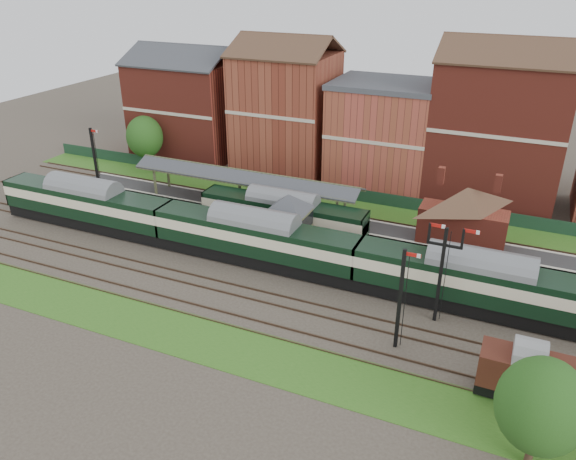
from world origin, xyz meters
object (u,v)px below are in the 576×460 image
at_px(signal_box, 289,222).
at_px(platform_railcar, 283,214).
at_px(dmu_train, 255,238).
at_px(semaphore_bracket, 442,269).

bearing_deg(signal_box, platform_railcar, 122.34).
relative_size(signal_box, platform_railcar, 0.35).
bearing_deg(dmu_train, platform_railcar, 91.00).
height_order(semaphore_bracket, dmu_train, semaphore_bracket).
bearing_deg(dmu_train, semaphore_bracket, -8.37).
bearing_deg(semaphore_bracket, signal_box, 159.08).
distance_m(semaphore_bracket, platform_railcar, 19.46).
distance_m(signal_box, semaphore_bracket, 16.16).
distance_m(signal_box, dmu_train, 3.83).
relative_size(signal_box, dmu_train, 0.10).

